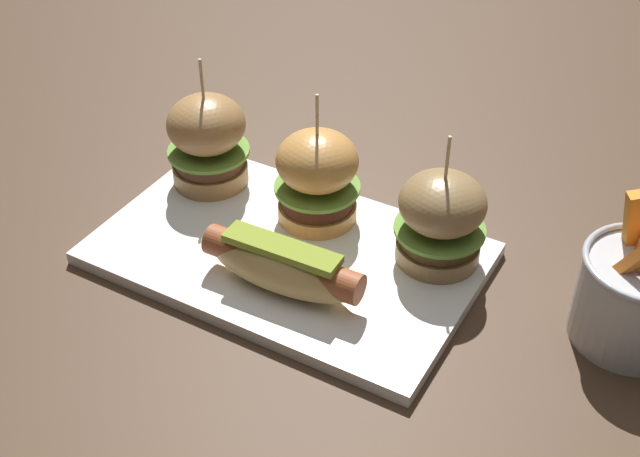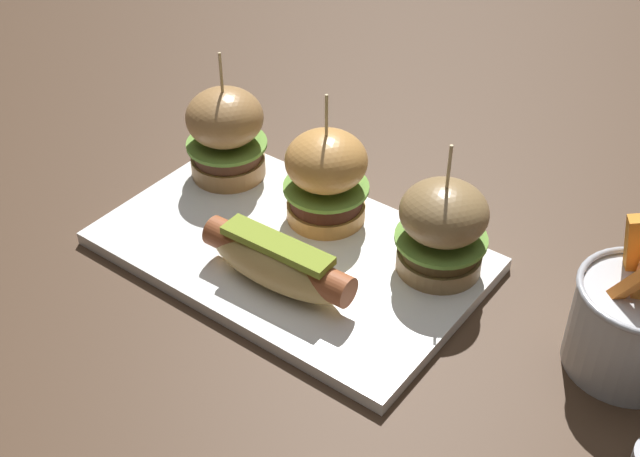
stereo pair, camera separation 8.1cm
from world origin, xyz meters
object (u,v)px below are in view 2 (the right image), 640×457
at_px(hot_dog, 278,263).
at_px(fries_bucket, 635,323).
at_px(slider_left, 226,133).
at_px(slider_center, 324,176).
at_px(platter_main, 290,251).
at_px(slider_right, 442,228).

relative_size(hot_dog, fries_bucket, 1.17).
xyz_separation_m(hot_dog, slider_left, (-0.16, 0.11, 0.03)).
bearing_deg(slider_center, platter_main, -87.93).
distance_m(slider_right, fries_bucket, 0.19).
height_order(slider_left, fries_bucket, slider_left).
xyz_separation_m(slider_center, slider_right, (0.14, 0.00, -0.00)).
relative_size(slider_left, slider_center, 1.02).
bearing_deg(fries_bucket, slider_center, -179.84).
distance_m(hot_dog, slider_center, 0.12).
xyz_separation_m(hot_dog, slider_right, (0.11, 0.11, 0.02)).
distance_m(platter_main, hot_dog, 0.07).
bearing_deg(platter_main, slider_left, 156.11).
bearing_deg(hot_dog, platter_main, 117.35).
xyz_separation_m(slider_right, fries_bucket, (0.19, 0.00, -0.01)).
bearing_deg(slider_left, hot_dog, -34.42).
height_order(hot_dog, slider_center, slider_center).
bearing_deg(slider_center, slider_left, -179.83).
height_order(platter_main, slider_right, slider_right).
height_order(platter_main, slider_center, slider_center).
distance_m(platter_main, slider_right, 0.16).
xyz_separation_m(hot_dog, fries_bucket, (0.30, 0.11, 0.01)).
relative_size(hot_dog, slider_left, 1.09).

